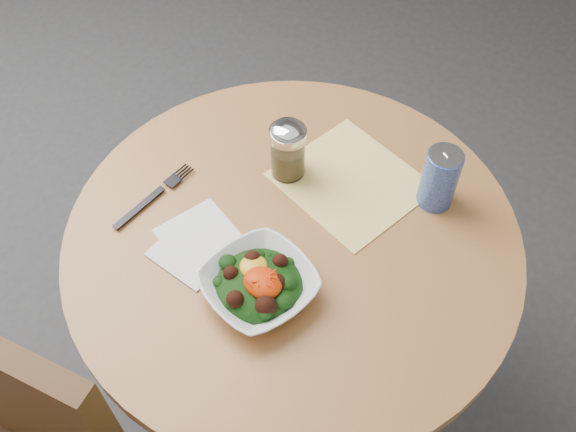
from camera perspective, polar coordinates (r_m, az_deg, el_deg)
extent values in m
plane|color=#2F2F32|center=(1.92, 0.28, -14.76)|extent=(6.00, 6.00, 0.00)
cylinder|color=black|center=(1.91, 0.28, -14.58)|extent=(0.52, 0.52, 0.03)
cylinder|color=black|center=(1.60, 0.33, -9.84)|extent=(0.10, 0.10, 0.71)
cylinder|color=#C28346|center=(1.28, 0.40, -2.02)|extent=(0.90, 0.90, 0.04)
cube|color=#4C3315|center=(1.23, -22.58, -14.98)|extent=(0.42, 0.13, 0.50)
cube|color=yellow|center=(1.35, 5.55, 3.08)|extent=(0.31, 0.30, 0.00)
cube|color=white|center=(1.27, -7.89, -1.77)|extent=(0.17, 0.17, 0.00)
cube|color=white|center=(1.25, -8.33, -2.91)|extent=(0.14, 0.14, 0.00)
imported|color=white|center=(1.17, -2.60, -6.14)|extent=(0.24, 0.24, 0.05)
ellipsoid|color=black|center=(1.17, -2.60, -6.17)|extent=(0.16, 0.16, 0.06)
ellipsoid|color=gold|center=(1.16, -3.08, -4.48)|extent=(0.05, 0.05, 0.02)
ellipsoid|color=#DB3904|center=(1.14, -2.26, -5.93)|extent=(0.07, 0.06, 0.03)
cube|color=black|center=(1.33, -13.06, 0.73)|extent=(0.02, 0.13, 0.00)
cube|color=black|center=(1.36, -9.75, 3.46)|extent=(0.03, 0.07, 0.00)
cylinder|color=silver|center=(1.32, -0.02, 5.58)|extent=(0.07, 0.07, 0.11)
cylinder|color=olive|center=(1.34, -0.02, 4.89)|extent=(0.06, 0.06, 0.06)
cylinder|color=silver|center=(1.28, -0.02, 7.41)|extent=(0.08, 0.08, 0.01)
ellipsoid|color=silver|center=(1.27, -0.02, 7.61)|extent=(0.07, 0.07, 0.03)
cylinder|color=#0D1891|center=(1.29, 13.32, 3.25)|extent=(0.07, 0.07, 0.13)
cylinder|color=silver|center=(1.25, 13.90, 5.29)|extent=(0.07, 0.07, 0.00)
cube|color=silver|center=(1.25, 14.24, 5.51)|extent=(0.02, 0.03, 0.00)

